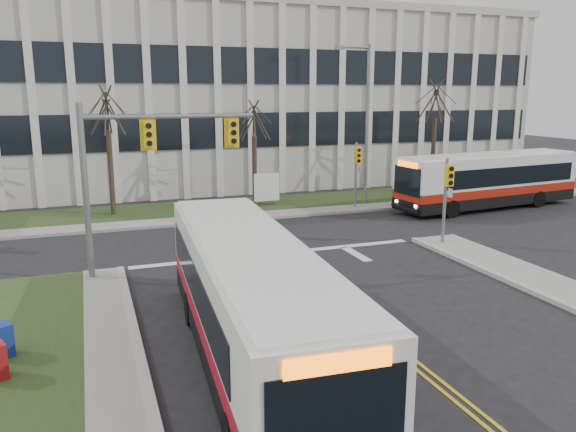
{
  "coord_description": "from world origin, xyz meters",
  "views": [
    {
      "loc": [
        -7.21,
        -13.0,
        6.47
      ],
      "look_at": [
        -0.24,
        6.28,
        2.0
      ],
      "focal_mm": 35.0,
      "sensor_mm": 36.0,
      "label": 1
    }
  ],
  "objects_px": {
    "streetlight": "(365,117)",
    "bus_cross": "(488,182)",
    "directory_sign": "(267,188)",
    "bus_main": "(250,305)",
    "newspaper_box_blue": "(1,343)"
  },
  "relations": [
    {
      "from": "streetlight",
      "to": "bus_cross",
      "type": "xyz_separation_m",
      "value": [
        6.39,
        -3.15,
        -3.66
      ]
    },
    {
      "from": "streetlight",
      "to": "directory_sign",
      "type": "height_order",
      "value": "streetlight"
    },
    {
      "from": "streetlight",
      "to": "bus_main",
      "type": "height_order",
      "value": "streetlight"
    },
    {
      "from": "bus_main",
      "to": "bus_cross",
      "type": "relative_size",
      "value": 0.99
    },
    {
      "from": "streetlight",
      "to": "bus_main",
      "type": "bearing_deg",
      "value": -124.76
    },
    {
      "from": "bus_main",
      "to": "newspaper_box_blue",
      "type": "bearing_deg",
      "value": 162.23
    },
    {
      "from": "directory_sign",
      "to": "bus_main",
      "type": "distance_m",
      "value": 19.33
    },
    {
      "from": "streetlight",
      "to": "directory_sign",
      "type": "distance_m",
      "value": 6.96
    },
    {
      "from": "directory_sign",
      "to": "bus_cross",
      "type": "height_order",
      "value": "bus_cross"
    },
    {
      "from": "streetlight",
      "to": "newspaper_box_blue",
      "type": "distance_m",
      "value": 23.39
    },
    {
      "from": "bus_main",
      "to": "newspaper_box_blue",
      "type": "height_order",
      "value": "bus_main"
    },
    {
      "from": "streetlight",
      "to": "bus_main",
      "type": "xyz_separation_m",
      "value": [
        -11.79,
        -16.99,
        -3.67
      ]
    },
    {
      "from": "bus_main",
      "to": "bus_cross",
      "type": "xyz_separation_m",
      "value": [
        18.17,
        13.84,
        0.02
      ]
    },
    {
      "from": "bus_cross",
      "to": "bus_main",
      "type": "bearing_deg",
      "value": -58.87
    },
    {
      "from": "bus_cross",
      "to": "newspaper_box_blue",
      "type": "height_order",
      "value": "bus_cross"
    }
  ]
}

